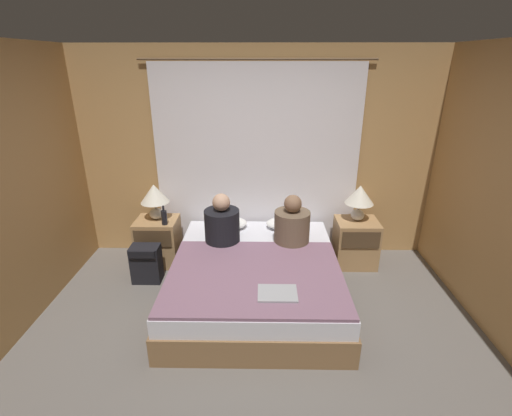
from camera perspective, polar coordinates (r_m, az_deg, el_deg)
ground_plane at (r=3.37m, az=-0.33°, el=-21.81°), size 16.00×16.00×0.00m
wall_back at (r=4.51m, az=0.16°, el=8.02°), size 4.34×0.06×2.50m
curtain_panel at (r=4.47m, az=0.15°, el=6.82°), size 2.61×0.02×2.35m
bed at (r=3.90m, az=-0.07°, el=-10.88°), size 1.70×1.96×0.44m
nightstand_left at (r=4.66m, az=-14.79°, el=-4.96°), size 0.49×0.43×0.57m
nightstand_right at (r=4.63m, az=15.05°, el=-5.16°), size 0.49×0.43×0.57m
lamp_left at (r=4.47m, az=-15.34°, el=1.81°), size 0.33×0.33×0.43m
lamp_right at (r=4.44m, az=15.64°, el=1.64°), size 0.33×0.33×0.43m
pillow_left at (r=4.46m, az=-4.70°, el=-2.32°), size 0.51×0.34×0.12m
pillow_right at (r=4.46m, az=4.90°, el=-2.39°), size 0.51×0.34×0.12m
blanket_on_bed at (r=3.52m, az=-0.16°, el=-10.26°), size 1.64×1.30×0.03m
person_left_in_bed at (r=4.05m, az=-5.24°, el=-2.49°), size 0.38×0.38×0.57m
person_right_in_bed at (r=4.04m, az=5.56°, el=-2.63°), size 0.39×0.39×0.56m
beer_bottle_on_left_stand at (r=4.36m, az=-13.95°, el=-1.38°), size 0.07×0.07×0.23m
laptop_on_bed at (r=3.23m, az=3.32°, el=-12.96°), size 0.34×0.25×0.02m
backpack_on_floor at (r=4.33m, az=-16.55°, el=-7.92°), size 0.32×0.23×0.43m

